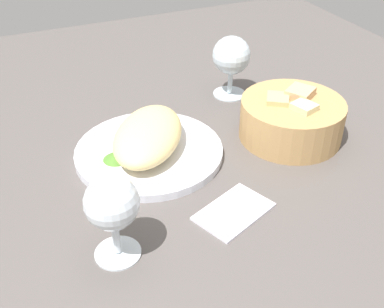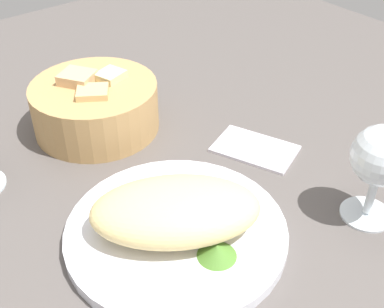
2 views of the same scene
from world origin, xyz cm
name	(u,v)px [view 2 (image 2 of 2)]	position (x,y,z in cm)	size (l,w,h in cm)	color
ground_plane	(171,213)	(0.00, 0.00, -1.00)	(140.00, 140.00, 2.00)	#56504D
plate	(176,232)	(-2.52, -4.36, 0.70)	(24.82, 24.82, 1.40)	white
omelette	(176,210)	(-2.52, -4.36, 4.01)	(18.53, 10.71, 5.21)	#ECD087
lettuce_garnish	(217,251)	(-1.73, -10.30, 2.18)	(4.23, 4.23, 1.56)	#4B7E2C
bread_basket	(95,106)	(2.11, 20.58, 3.72)	(18.01, 18.01, 8.51)	tan
wine_glass_near	(381,160)	(16.99, -15.71, 8.17)	(6.90, 6.90, 12.22)	silver
folded_napkin	(255,148)	(16.08, 1.86, 0.40)	(11.00, 7.00, 0.80)	white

